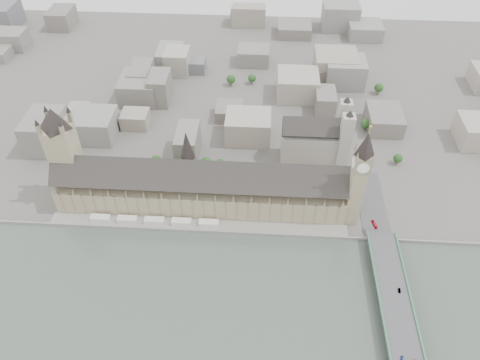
# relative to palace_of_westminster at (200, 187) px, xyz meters

# --- Properties ---
(ground) EXTENTS (900.00, 900.00, 0.00)m
(ground) POSITION_rel_palace_of_westminster_xyz_m (0.00, -19.70, -22.71)
(ground) COLOR #595651
(ground) RESTS_ON ground
(embankment_wall) EXTENTS (600.00, 1.50, 3.00)m
(embankment_wall) POSITION_rel_palace_of_westminster_xyz_m (0.00, -34.70, -21.21)
(embankment_wall) COLOR gray
(embankment_wall) RESTS_ON ground
(river_terrace) EXTENTS (270.00, 15.00, 2.00)m
(river_terrace) POSITION_rel_palace_of_westminster_xyz_m (0.00, -27.20, -21.71)
(river_terrace) COLOR gray
(river_terrace) RESTS_ON ground
(terrace_tents) EXTENTS (118.00, 7.00, 4.00)m
(terrace_tents) POSITION_rel_palace_of_westminster_xyz_m (-40.00, -26.70, -18.71)
(terrace_tents) COLOR silver
(terrace_tents) RESTS_ON river_terrace
(palace_of_westminster) EXTENTS (265.00, 40.73, 55.44)m
(palace_of_westminster) POSITION_rel_palace_of_westminster_xyz_m (0.00, 0.00, 0.00)
(palace_of_westminster) COLOR tan
(palace_of_westminster) RESTS_ON ground
(elizabeth_tower) EXTENTS (17.00, 17.00, 107.50)m
(elizabeth_tower) POSITION_rel_palace_of_westminster_xyz_m (138.00, -11.70, 35.38)
(elizabeth_tower) COLOR tan
(elizabeth_tower) RESTS_ON ground
(victoria_tower) EXTENTS (30.00, 30.00, 100.00)m
(victoria_tower) POSITION_rel_palace_of_westminster_xyz_m (-122.00, 6.30, 32.50)
(victoria_tower) COLOR tan
(victoria_tower) RESTS_ON ground
(central_tower) EXTENTS (13.00, 13.00, 48.00)m
(central_tower) POSITION_rel_palace_of_westminster_xyz_m (-10.00, 6.30, 35.21)
(central_tower) COLOR gray
(central_tower) RESTS_ON ground
(westminster_bridge) EXTENTS (25.00, 325.00, 10.25)m
(westminster_bridge) POSITION_rel_palace_of_westminster_xyz_m (162.00, -107.20, -17.58)
(westminster_bridge) COLOR #474749
(westminster_bridge) RESTS_ON ground
(westminster_abbey) EXTENTS (68.00, 36.00, 64.00)m
(westminster_abbey) POSITION_rel_palace_of_westminster_xyz_m (110.92, 75.30, 2.38)
(westminster_abbey) COLOR #9E998E
(westminster_abbey) RESTS_ON ground
(city_skyline_inland) EXTENTS (720.00, 360.00, 38.00)m
(city_skyline_inland) POSITION_rel_palace_of_westminster_xyz_m (0.00, 225.30, -3.71)
(city_skyline_inland) COLOR gray
(city_skyline_inland) RESTS_ON ground
(park_trees) EXTENTS (110.00, 30.00, 15.00)m
(park_trees) POSITION_rel_palace_of_westminster_xyz_m (-10.00, 40.30, -15.21)
(park_trees) COLOR #1A4518
(park_trees) RESTS_ON ground
(red_bus_north) EXTENTS (4.47, 9.94, 2.69)m
(red_bus_north) POSITION_rel_palace_of_westminster_xyz_m (157.01, -26.32, -11.11)
(red_bus_north) COLOR red
(red_bus_north) RESTS_ON westminster_bridge
(car_blue) EXTENTS (2.80, 4.46, 1.42)m
(car_blue) POSITION_rel_palace_of_westminster_xyz_m (157.88, -149.09, -11.75)
(car_blue) COLOR navy
(car_blue) RESTS_ON westminster_bridge
(car_silver) EXTENTS (1.88, 4.47, 1.43)m
(car_silver) POSITION_rel_palace_of_westminster_xyz_m (166.46, -93.61, -11.74)
(car_silver) COLOR gray
(car_silver) RESTS_ON westminster_bridge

